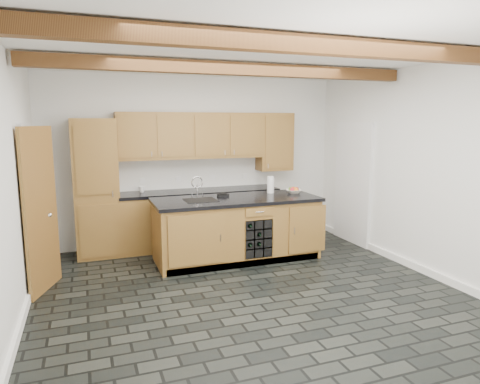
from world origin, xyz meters
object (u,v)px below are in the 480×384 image
object	(u,v)px
paper_towel	(271,185)
island	(237,229)
fruit_bowl	(294,191)
kitchen_scale	(223,195)

from	to	relation	value
paper_towel	island	bearing A→B (deg)	-158.41
island	fruit_bowl	bearing A→B (deg)	6.70
island	kitchen_scale	xyz separation A→B (m)	(-0.15, 0.22, 0.49)
fruit_bowl	kitchen_scale	bearing A→B (deg)	174.80
kitchen_scale	paper_towel	bearing A→B (deg)	1.79
kitchen_scale	fruit_bowl	xyz separation A→B (m)	(1.14, -0.10, 0.00)
fruit_bowl	paper_towel	world-z (taller)	paper_towel
island	fruit_bowl	world-z (taller)	fruit_bowl
paper_towel	kitchen_scale	bearing A→B (deg)	-177.23
kitchen_scale	fruit_bowl	distance (m)	1.15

